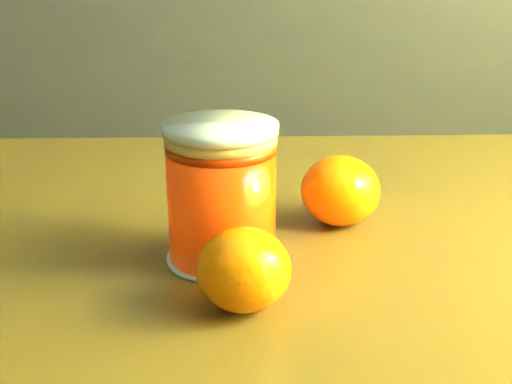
# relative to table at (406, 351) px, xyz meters

# --- Properties ---
(kitchen_counter) EXTENTS (3.15, 0.60, 0.90)m
(kitchen_counter) POSITION_rel_table_xyz_m (-0.79, 1.37, -0.19)
(kitchen_counter) COLOR #454549
(kitchen_counter) RESTS_ON ground
(table) EXTENTS (1.09, 0.85, 0.73)m
(table) POSITION_rel_table_xyz_m (0.00, 0.00, 0.00)
(table) COLOR brown
(table) RESTS_ON ground
(juice_glass) EXTENTS (0.09, 0.09, 0.11)m
(juice_glass) POSITION_rel_table_xyz_m (-0.15, -0.04, 0.15)
(juice_glass) COLOR #FF3805
(juice_glass) RESTS_ON table
(orange_front) EXTENTS (0.07, 0.07, 0.06)m
(orange_front) POSITION_rel_table_xyz_m (-0.12, -0.11, 0.12)
(orange_front) COLOR orange
(orange_front) RESTS_ON table
(orange_back) EXTENTS (0.07, 0.07, 0.06)m
(orange_back) POSITION_rel_table_xyz_m (-0.06, 0.05, 0.12)
(orange_back) COLOR orange
(orange_back) RESTS_ON table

